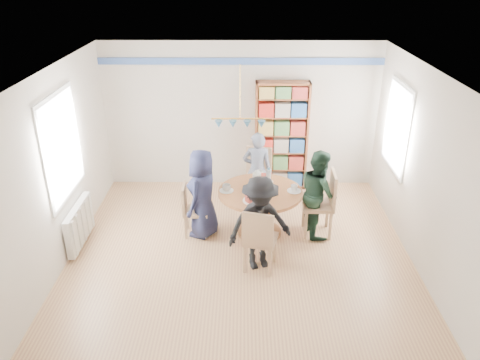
{
  "coord_description": "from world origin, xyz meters",
  "views": [
    {
      "loc": [
        0.05,
        -5.75,
        3.98
      ],
      "look_at": [
        0.0,
        0.4,
        1.05
      ],
      "focal_mm": 35.0,
      "sensor_mm": 36.0,
      "label": 1
    }
  ],
  "objects_px": {
    "chair_near": "(259,238)",
    "person_left": "(203,194)",
    "chair_right": "(324,201)",
    "chair_left": "(191,208)",
    "bookshelf": "(281,137)",
    "person_far": "(257,170)",
    "dining_table": "(260,202)",
    "person_near": "(260,224)",
    "chair_far": "(257,174)",
    "radiator": "(80,224)",
    "person_right": "(318,193)"
  },
  "relations": [
    {
      "from": "dining_table",
      "to": "chair_right",
      "type": "distance_m",
      "value": 0.99
    },
    {
      "from": "chair_left",
      "to": "person_right",
      "type": "distance_m",
      "value": 1.98
    },
    {
      "from": "dining_table",
      "to": "person_near",
      "type": "distance_m",
      "value": 0.89
    },
    {
      "from": "radiator",
      "to": "chair_left",
      "type": "bearing_deg",
      "value": 10.79
    },
    {
      "from": "dining_table",
      "to": "person_near",
      "type": "xyz_separation_m",
      "value": [
        -0.03,
        -0.88,
        0.14
      ]
    },
    {
      "from": "person_right",
      "to": "radiator",
      "type": "bearing_deg",
      "value": 84.87
    },
    {
      "from": "chair_right",
      "to": "chair_near",
      "type": "bearing_deg",
      "value": -135.81
    },
    {
      "from": "chair_left",
      "to": "person_near",
      "type": "height_order",
      "value": "person_near"
    },
    {
      "from": "radiator",
      "to": "person_far",
      "type": "relative_size",
      "value": 0.73
    },
    {
      "from": "chair_near",
      "to": "person_left",
      "type": "xyz_separation_m",
      "value": [
        -0.84,
        0.97,
        0.18
      ]
    },
    {
      "from": "chair_far",
      "to": "person_near",
      "type": "distance_m",
      "value": 1.94
    },
    {
      "from": "person_far",
      "to": "bookshelf",
      "type": "height_order",
      "value": "bookshelf"
    },
    {
      "from": "person_near",
      "to": "bookshelf",
      "type": "relative_size",
      "value": 0.69
    },
    {
      "from": "chair_near",
      "to": "person_near",
      "type": "distance_m",
      "value": 0.19
    },
    {
      "from": "chair_far",
      "to": "chair_left",
      "type": "bearing_deg",
      "value": -134.32
    },
    {
      "from": "dining_table",
      "to": "chair_near",
      "type": "height_order",
      "value": "chair_near"
    },
    {
      "from": "chair_left",
      "to": "chair_right",
      "type": "bearing_deg",
      "value": 1.08
    },
    {
      "from": "person_near",
      "to": "chair_far",
      "type": "bearing_deg",
      "value": 70.81
    },
    {
      "from": "dining_table",
      "to": "person_right",
      "type": "bearing_deg",
      "value": 2.35
    },
    {
      "from": "chair_left",
      "to": "person_far",
      "type": "xyz_separation_m",
      "value": [
        1.04,
        0.95,
        0.21
      ]
    },
    {
      "from": "person_far",
      "to": "bookshelf",
      "type": "relative_size",
      "value": 0.67
    },
    {
      "from": "person_far",
      "to": "chair_right",
      "type": "bearing_deg",
      "value": 137.39
    },
    {
      "from": "chair_left",
      "to": "chair_far",
      "type": "bearing_deg",
      "value": 45.68
    },
    {
      "from": "chair_left",
      "to": "bookshelf",
      "type": "bearing_deg",
      "value": 48.96
    },
    {
      "from": "person_right",
      "to": "bookshelf",
      "type": "xyz_separation_m",
      "value": [
        -0.47,
        1.66,
        0.3
      ]
    },
    {
      "from": "radiator",
      "to": "chair_right",
      "type": "relative_size",
      "value": 0.95
    },
    {
      "from": "chair_right",
      "to": "chair_far",
      "type": "height_order",
      "value": "chair_right"
    },
    {
      "from": "chair_near",
      "to": "bookshelf",
      "type": "bearing_deg",
      "value": 80.02
    },
    {
      "from": "bookshelf",
      "to": "chair_near",
      "type": "bearing_deg",
      "value": -99.98
    },
    {
      "from": "chair_right",
      "to": "person_right",
      "type": "xyz_separation_m",
      "value": [
        -0.09,
        0.03,
        0.12
      ]
    },
    {
      "from": "person_right",
      "to": "person_far",
      "type": "relative_size",
      "value": 1.02
    },
    {
      "from": "radiator",
      "to": "chair_right",
      "type": "height_order",
      "value": "chair_right"
    },
    {
      "from": "chair_right",
      "to": "person_near",
      "type": "bearing_deg",
      "value": -138.89
    },
    {
      "from": "chair_near",
      "to": "person_far",
      "type": "xyz_separation_m",
      "value": [
        0.01,
        1.92,
        0.15
      ]
    },
    {
      "from": "person_left",
      "to": "person_near",
      "type": "distance_m",
      "value": 1.21
    },
    {
      "from": "dining_table",
      "to": "person_left",
      "type": "bearing_deg",
      "value": -178.54
    },
    {
      "from": "chair_left",
      "to": "chair_far",
      "type": "height_order",
      "value": "chair_far"
    },
    {
      "from": "person_left",
      "to": "chair_near",
      "type": "bearing_deg",
      "value": 60.99
    },
    {
      "from": "chair_far",
      "to": "person_near",
      "type": "xyz_separation_m",
      "value": [
        -0.02,
        -1.94,
        0.14
      ]
    },
    {
      "from": "chair_left",
      "to": "person_left",
      "type": "bearing_deg",
      "value": 1.65
    },
    {
      "from": "dining_table",
      "to": "chair_far",
      "type": "relative_size",
      "value": 1.28
    },
    {
      "from": "chair_near",
      "to": "bookshelf",
      "type": "distance_m",
      "value": 2.77
    },
    {
      "from": "dining_table",
      "to": "person_right",
      "type": "distance_m",
      "value": 0.91
    },
    {
      "from": "chair_far",
      "to": "person_near",
      "type": "height_order",
      "value": "person_near"
    },
    {
      "from": "chair_far",
      "to": "chair_near",
      "type": "bearing_deg",
      "value": -90.8
    },
    {
      "from": "person_left",
      "to": "bookshelf",
      "type": "distance_m",
      "value": 2.18
    },
    {
      "from": "radiator",
      "to": "person_far",
      "type": "height_order",
      "value": "person_far"
    },
    {
      "from": "dining_table",
      "to": "chair_far",
      "type": "bearing_deg",
      "value": 90.68
    },
    {
      "from": "chair_far",
      "to": "person_left",
      "type": "xyz_separation_m",
      "value": [
        -0.87,
        -1.08,
        0.15
      ]
    },
    {
      "from": "dining_table",
      "to": "person_far",
      "type": "relative_size",
      "value": 0.95
    }
  ]
}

